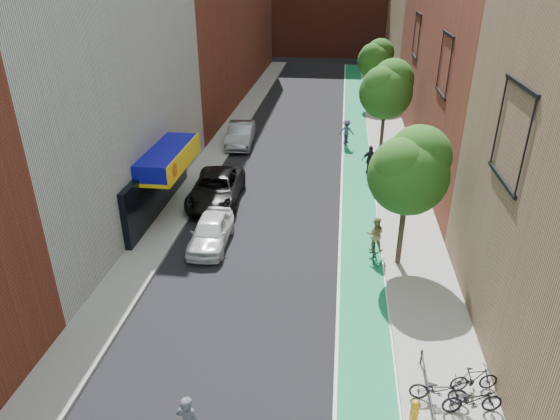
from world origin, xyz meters
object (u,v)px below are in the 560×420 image
(cyclist_lane_near, at_px, (375,240))
(cyclist_lane_far, at_px, (346,135))
(parked_car_white, at_px, (211,231))
(fire_hydrant, at_px, (415,410))
(parked_car_silver, at_px, (241,134))
(cyclist_lane_mid, at_px, (370,167))
(parked_car_black, at_px, (216,189))

(cyclist_lane_near, height_order, cyclist_lane_far, cyclist_lane_far)
(parked_car_white, xyz_separation_m, cyclist_lane_far, (6.37, 15.22, 0.19))
(cyclist_lane_near, bearing_deg, fire_hydrant, 98.74)
(parked_car_silver, bearing_deg, cyclist_lane_near, -62.58)
(parked_car_white, xyz_separation_m, cyclist_lane_mid, (7.87, 9.26, 0.11))
(parked_car_silver, height_order, cyclist_lane_mid, cyclist_lane_mid)
(fire_hydrant, bearing_deg, cyclist_lane_near, 94.57)
(parked_car_black, relative_size, parked_car_silver, 1.15)
(parked_car_silver, distance_m, cyclist_lane_far, 7.82)
(cyclist_lane_mid, bearing_deg, cyclist_lane_near, 82.20)
(cyclist_lane_near, relative_size, cyclist_lane_far, 0.98)
(cyclist_lane_mid, bearing_deg, parked_car_white, 42.70)
(parked_car_silver, bearing_deg, cyclist_lane_far, -0.41)
(fire_hydrant, bearing_deg, parked_car_silver, 112.21)
(parked_car_white, relative_size, fire_hydrant, 5.60)
(cyclist_lane_mid, height_order, cyclist_lane_far, cyclist_lane_mid)
(parked_car_black, relative_size, cyclist_lane_far, 2.81)
(parked_car_silver, distance_m, cyclist_lane_mid, 10.79)
(parked_car_black, xyz_separation_m, cyclist_lane_mid, (8.76, 4.45, 0.02))
(parked_car_black, distance_m, cyclist_lane_far, 12.70)
(cyclist_lane_far, bearing_deg, fire_hydrant, 98.48)
(parked_car_black, relative_size, cyclist_lane_mid, 2.68)
(parked_car_silver, relative_size, fire_hydrant, 6.67)
(parked_car_black, bearing_deg, parked_car_silver, 90.20)
(cyclist_lane_mid, bearing_deg, fire_hydrant, 84.90)
(cyclist_lane_near, distance_m, fire_hydrant, 9.35)
(parked_car_silver, bearing_deg, parked_car_white, -88.55)
(parked_car_white, bearing_deg, parked_car_silver, 94.09)
(cyclist_lane_near, height_order, cyclist_lane_mid, cyclist_lane_mid)
(fire_hydrant, bearing_deg, parked_car_white, 131.62)
(cyclist_lane_near, bearing_deg, parked_car_white, 2.59)
(cyclist_lane_mid, xyz_separation_m, fire_hydrant, (0.60, -18.79, -0.28))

